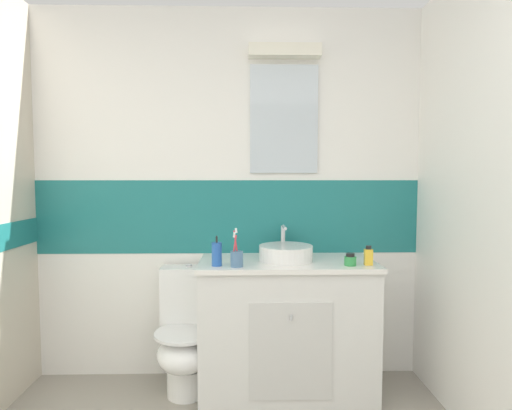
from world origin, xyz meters
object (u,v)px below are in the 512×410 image
at_px(hair_gel_jar, 350,260).
at_px(perfume_flask_small, 368,256).
at_px(toothbrush_cup, 237,258).
at_px(soap_dispenser, 217,254).
at_px(sink_basin, 286,252).
at_px(toilet, 187,335).

height_order(hair_gel_jar, perfume_flask_small, perfume_flask_small).
bearing_deg(toothbrush_cup, soap_dispenser, 166.92).
height_order(toothbrush_cup, soap_dispenser, toothbrush_cup).
relative_size(sink_basin, soap_dispenser, 2.12).
distance_m(toothbrush_cup, hair_gel_jar, 0.67).
bearing_deg(toilet, perfume_flask_small, -8.74).
relative_size(toilet, perfume_flask_small, 6.88).
relative_size(toothbrush_cup, soap_dispenser, 1.26).
distance_m(sink_basin, toothbrush_cup, 0.35).
height_order(sink_basin, toothbrush_cup, toothbrush_cup).
height_order(toilet, hair_gel_jar, hair_gel_jar).
distance_m(toothbrush_cup, soap_dispenser, 0.12).
height_order(toothbrush_cup, perfume_flask_small, toothbrush_cup).
distance_m(toilet, toothbrush_cup, 0.66).
xyz_separation_m(toilet, hair_gel_jar, (0.99, -0.18, 0.52)).
bearing_deg(sink_basin, hair_gel_jar, -23.54).
bearing_deg(soap_dispenser, perfume_flask_small, -0.08).
relative_size(sink_basin, perfume_flask_small, 3.29).
distance_m(soap_dispenser, perfume_flask_small, 0.90).
bearing_deg(perfume_flask_small, toothbrush_cup, -178.08).
height_order(toilet, toothbrush_cup, toothbrush_cup).
distance_m(hair_gel_jar, perfume_flask_small, 0.11).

